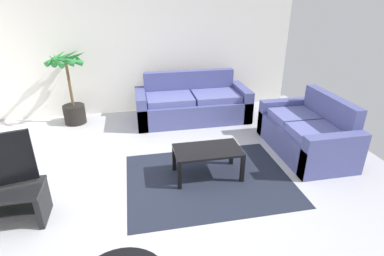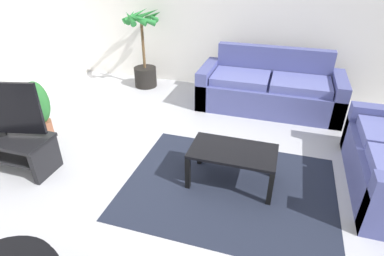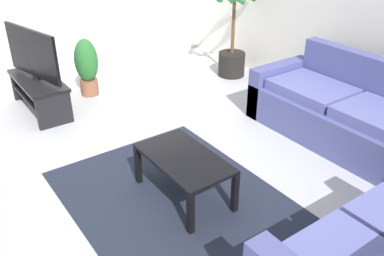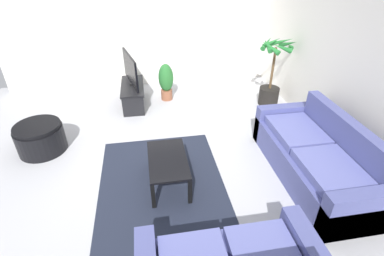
{
  "view_description": "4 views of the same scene",
  "coord_description": "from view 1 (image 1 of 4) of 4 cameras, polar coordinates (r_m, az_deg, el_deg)",
  "views": [
    {
      "loc": [
        -0.34,
        -3.24,
        2.37
      ],
      "look_at": [
        0.4,
        0.47,
        0.64
      ],
      "focal_mm": 28.53,
      "sensor_mm": 36.0,
      "label": 1
    },
    {
      "loc": [
        0.96,
        -2.47,
        2.22
      ],
      "look_at": [
        0.1,
        0.32,
        0.57
      ],
      "focal_mm": 29.31,
      "sensor_mm": 36.0,
      "label": 2
    },
    {
      "loc": [
        3.09,
        -1.46,
        2.35
      ],
      "look_at": [
        0.45,
        0.43,
        0.59
      ],
      "focal_mm": 39.0,
      "sensor_mm": 36.0,
      "label": 3
    },
    {
      "loc": [
        3.63,
        0.06,
        2.78
      ],
      "look_at": [
        0.11,
        0.66,
        0.57
      ],
      "focal_mm": 27.11,
      "sensor_mm": 36.0,
      "label": 4
    }
  ],
  "objects": [
    {
      "name": "couch_loveseat",
      "position": [
        5.12,
        20.67,
        -1.03
      ],
      "size": [
        0.9,
        1.62,
        0.9
      ],
      "color": "#4C518C",
      "rests_on": "ground"
    },
    {
      "name": "coffee_table",
      "position": [
        4.13,
        2.91,
        -4.7
      ],
      "size": [
        0.9,
        0.51,
        0.42
      ],
      "color": "black",
      "rests_on": "ground"
    },
    {
      "name": "ground_plane",
      "position": [
        4.03,
        -4.41,
        -11.62
      ],
      "size": [
        6.6,
        6.6,
        0.0
      ],
      "primitive_type": "plane",
      "color": "#B2B2B7"
    },
    {
      "name": "wall_back",
      "position": [
        6.33,
        -8.41,
        15.0
      ],
      "size": [
        6.0,
        0.06,
        2.7
      ],
      "primitive_type": "cube",
      "color": "silver",
      "rests_on": "ground"
    },
    {
      "name": "couch_main",
      "position": [
        6.0,
        0.06,
        4.37
      ],
      "size": [
        2.17,
        0.9,
        0.9
      ],
      "color": "#4C518C",
      "rests_on": "ground"
    },
    {
      "name": "area_rug",
      "position": [
        4.23,
        3.14,
        -9.5
      ],
      "size": [
        2.2,
        1.7,
        0.01
      ],
      "primitive_type": "cube",
      "color": "#1E2333",
      "rests_on": "ground"
    },
    {
      "name": "potted_palm",
      "position": [
        6.18,
        -21.64,
        5.9
      ],
      "size": [
        0.76,
        0.72,
        1.38
      ],
      "color": "black",
      "rests_on": "ground"
    }
  ]
}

